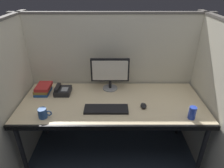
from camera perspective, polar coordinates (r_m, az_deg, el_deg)
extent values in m
cube|color=beige|center=(2.44, 0.00, 1.39)|extent=(2.20, 0.05, 1.55)
cube|color=#605B56|center=(2.20, 0.00, 20.03)|extent=(2.21, 0.06, 0.02)
cube|color=beige|center=(2.20, -26.97, -5.17)|extent=(0.05, 1.40, 1.55)
cube|color=beige|center=(2.20, 26.97, -5.18)|extent=(0.05, 1.40, 1.55)
cube|color=beige|center=(2.08, 0.00, -5.52)|extent=(1.90, 0.80, 0.04)
cube|color=black|center=(1.77, -0.01, -12.56)|extent=(1.90, 0.02, 0.05)
cylinder|color=black|center=(2.25, -24.59, -17.79)|extent=(0.04, 0.04, 0.70)
cylinder|color=black|center=(2.25, 24.59, -17.81)|extent=(0.04, 0.04, 0.70)
cylinder|color=black|center=(2.72, -19.28, -7.71)|extent=(0.04, 0.04, 0.70)
cylinder|color=black|center=(2.72, 19.29, -7.72)|extent=(0.04, 0.04, 0.70)
cylinder|color=gray|center=(2.30, -0.55, -1.19)|extent=(0.17, 0.17, 0.01)
cylinder|color=black|center=(2.27, -0.56, -0.05)|extent=(0.03, 0.03, 0.09)
cube|color=black|center=(2.19, -0.58, 4.10)|extent=(0.43, 0.03, 0.27)
cube|color=silver|center=(2.18, -0.58, 3.90)|extent=(0.39, 0.01, 0.23)
cube|color=black|center=(1.93, -1.70, -7.30)|extent=(0.43, 0.15, 0.02)
ellipsoid|color=black|center=(2.00, 9.15, -6.25)|extent=(0.06, 0.10, 0.03)
cylinder|color=#59595B|center=(2.00, 9.10, -5.66)|extent=(0.01, 0.01, 0.01)
cylinder|color=#264C8C|center=(1.93, -19.54, -8.00)|extent=(0.08, 0.08, 0.09)
torus|color=#264C8C|center=(1.91, -17.89, -8.08)|extent=(0.06, 0.01, 0.06)
cylinder|color=#263FB2|center=(1.94, 22.30, -7.76)|extent=(0.07, 0.07, 0.12)
cube|color=#1E478C|center=(2.34, -19.36, -2.13)|extent=(0.15, 0.21, 0.03)
cube|color=olive|center=(2.34, -19.49, -1.41)|extent=(0.15, 0.21, 0.03)
cube|color=#B22626|center=(2.32, -19.25, -0.67)|extent=(0.15, 0.21, 0.03)
cube|color=black|center=(2.26, -14.07, -1.98)|extent=(0.17, 0.19, 0.06)
cube|color=black|center=(2.26, -15.55, -0.98)|extent=(0.04, 0.17, 0.03)
cube|color=gray|center=(2.24, -13.59, -1.47)|extent=(0.07, 0.09, 0.00)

